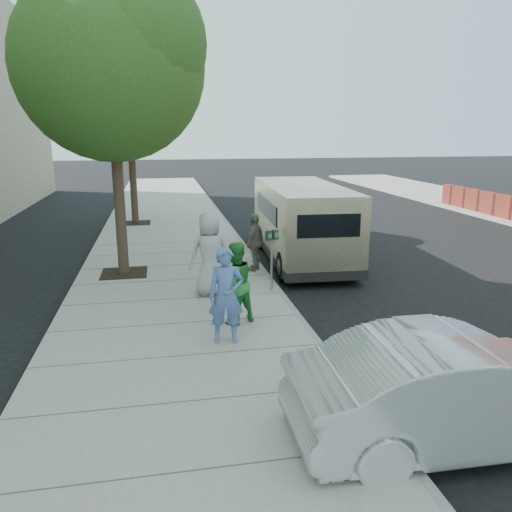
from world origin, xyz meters
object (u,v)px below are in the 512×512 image
object	(u,v)px
person_green_shirt	(235,283)
person_gray_shirt	(210,254)
van	(301,221)
sedan	(464,389)
person_officer	(226,296)
person_striped_polo	(255,242)
tree_near	(112,59)
tree_far	(130,104)
parking_meter	(272,247)

from	to	relation	value
person_green_shirt	person_gray_shirt	xyz separation A→B (m)	(-0.30, 1.85, 0.15)
van	sedan	distance (m)	9.25
person_officer	person_green_shirt	bearing A→B (deg)	77.15
person_officer	person_striped_polo	xyz separation A→B (m)	(1.40, 4.57, -0.09)
tree_near	person_green_shirt	world-z (taller)	tree_near
tree_far	person_green_shirt	xyz separation A→B (m)	(2.35, -11.67, -3.92)
person_officer	person_green_shirt	xyz separation A→B (m)	(0.29, 0.87, -0.05)
parking_meter	person_gray_shirt	distance (m)	1.46
parking_meter	van	size ratio (longest dim) A/B	0.23
tree_near	parking_meter	world-z (taller)	tree_near
tree_near	sedan	size ratio (longest dim) A/B	1.71
sedan	person_striped_polo	bearing A→B (deg)	9.08
sedan	person_green_shirt	world-z (taller)	person_green_shirt
parking_meter	person_green_shirt	xyz separation A→B (m)	(-1.15, -1.85, -0.25)
parking_meter	person_green_shirt	bearing A→B (deg)	-143.38
person_gray_shirt	tree_near	bearing A→B (deg)	-58.12
sedan	person_striped_polo	xyz separation A→B (m)	(-1.14, 7.90, 0.20)
parking_meter	tree_near	bearing A→B (deg)	126.16
person_officer	person_green_shirt	size ratio (longest dim) A/B	1.06
van	person_officer	size ratio (longest dim) A/B	3.64
tree_far	person_striped_polo	distance (m)	9.54
tree_far	van	world-z (taller)	tree_far
van	person_green_shirt	distance (m)	5.75
tree_far	person_green_shirt	size ratio (longest dim) A/B	3.97
tree_near	parking_meter	distance (m)	6.00
sedan	person_gray_shirt	bearing A→B (deg)	23.68
parking_meter	person_striped_polo	bearing A→B (deg)	70.03
person_gray_shirt	person_striped_polo	bearing A→B (deg)	-138.09
person_gray_shirt	person_striped_polo	xyz separation A→B (m)	(1.40, 1.85, -0.19)
sedan	tree_far	bearing A→B (deg)	17.01
tree_far	parking_meter	distance (m)	11.05
tree_far	person_striped_polo	bearing A→B (deg)	-66.57
van	sedan	size ratio (longest dim) A/B	1.44
tree_far	person_gray_shirt	world-z (taller)	tree_far
sedan	person_gray_shirt	distance (m)	6.57
parking_meter	person_officer	size ratio (longest dim) A/B	0.85
person_gray_shirt	person_green_shirt	bearing A→B (deg)	88.32
person_officer	person_striped_polo	bearing A→B (deg)	78.85
tree_near	person_striped_polo	xyz separation A→B (m)	(3.45, -0.37, -4.62)
sedan	person_green_shirt	distance (m)	4.76
van	person_striped_polo	distance (m)	2.15
tree_far	sedan	world-z (taller)	tree_far
van	person_gray_shirt	xyz separation A→B (m)	(-3.08, -3.17, -0.10)
parking_meter	sedan	bearing A→B (deg)	-101.29
tree_near	van	distance (m)	6.78
sedan	person_gray_shirt	world-z (taller)	person_gray_shirt
sedan	person_officer	distance (m)	4.19
person_green_shirt	tree_near	bearing A→B (deg)	-85.57
person_gray_shirt	person_officer	bearing A→B (deg)	79.23
sedan	person_green_shirt	bearing A→B (deg)	29.01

